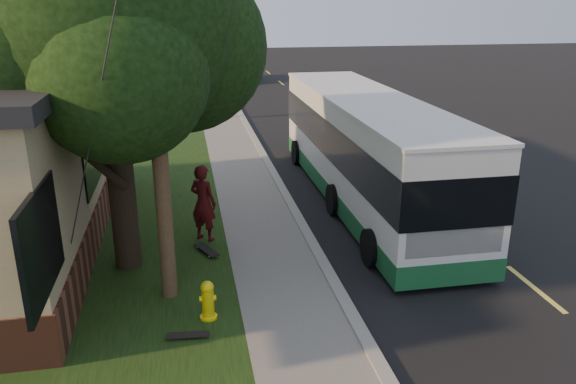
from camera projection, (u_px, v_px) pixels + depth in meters
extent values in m
plane|color=black|center=(346.00, 307.00, 10.74)|extent=(120.00, 120.00, 0.00)
cube|color=black|center=(374.00, 159.00, 20.73)|extent=(8.00, 80.00, 0.01)
cube|color=gray|center=(267.00, 163.00, 20.01)|extent=(0.25, 80.00, 0.12)
cube|color=slate|center=(239.00, 165.00, 19.84)|extent=(2.00, 80.00, 0.08)
cube|color=black|center=(138.00, 170.00, 19.24)|extent=(5.00, 80.00, 0.07)
cylinder|color=yellow|center=(208.00, 304.00, 10.18)|extent=(0.22, 0.22, 0.55)
sphere|color=yellow|center=(207.00, 287.00, 10.06)|extent=(0.24, 0.24, 0.24)
cylinder|color=yellow|center=(208.00, 298.00, 10.13)|extent=(0.30, 0.10, 0.10)
cylinder|color=yellow|center=(208.00, 298.00, 10.13)|extent=(0.10, 0.18, 0.10)
cylinder|color=yellow|center=(209.00, 317.00, 10.26)|extent=(0.32, 0.32, 0.04)
cylinder|color=#473321|center=(152.00, 62.00, 9.60)|extent=(0.30, 0.30, 9.00)
cylinder|color=#2D2D30|center=(94.00, 121.00, 8.68)|extent=(2.52, 3.21, 7.60)
cylinder|color=black|center=(121.00, 178.00, 11.66)|extent=(0.56, 0.56, 4.00)
sphere|color=black|center=(104.00, 17.00, 10.61)|extent=(5.20, 5.20, 5.20)
sphere|color=black|center=(181.00, 46.00, 11.61)|extent=(3.60, 3.60, 3.60)
sphere|color=black|center=(34.00, 35.00, 10.13)|extent=(3.80, 3.80, 3.80)
sphere|color=black|center=(119.00, 73.00, 9.75)|extent=(3.20, 3.20, 3.20)
cylinder|color=black|center=(168.00, 86.00, 26.30)|extent=(0.24, 0.24, 3.30)
cylinder|color=black|center=(165.00, 50.00, 25.76)|extent=(1.38, 0.57, 2.01)
cylinder|color=black|center=(165.00, 50.00, 25.76)|extent=(0.74, 1.21, 1.58)
cylinder|color=black|center=(165.00, 50.00, 25.76)|extent=(0.65, 1.05, 1.95)
cylinder|color=black|center=(165.00, 50.00, 25.76)|extent=(1.28, 0.53, 1.33)
cylinder|color=black|center=(165.00, 50.00, 25.76)|extent=(0.75, 1.21, 1.70)
cylinder|color=black|center=(178.00, 62.00, 37.58)|extent=(0.24, 0.24, 3.03)
cylinder|color=black|center=(177.00, 39.00, 37.08)|extent=(1.38, 0.57, 2.01)
cylinder|color=black|center=(177.00, 39.00, 37.08)|extent=(0.74, 1.21, 1.58)
cylinder|color=black|center=(177.00, 39.00, 37.08)|extent=(0.65, 1.05, 1.95)
cylinder|color=black|center=(177.00, 39.00, 37.08)|extent=(1.28, 0.53, 1.33)
cylinder|color=black|center=(177.00, 39.00, 37.08)|extent=(0.75, 1.21, 1.70)
cylinder|color=#2D2D30|center=(225.00, 39.00, 41.52)|extent=(0.16, 0.16, 5.50)
imported|color=black|center=(224.00, 15.00, 40.95)|extent=(0.18, 0.22, 1.10)
cube|color=silver|center=(366.00, 143.00, 15.87)|extent=(2.33, 11.16, 2.51)
cube|color=#19592E|center=(364.00, 187.00, 16.30)|extent=(2.35, 11.18, 0.51)
cube|color=black|center=(367.00, 137.00, 15.81)|extent=(2.37, 11.20, 1.02)
cube|color=black|center=(457.00, 220.00, 10.76)|extent=(2.03, 0.06, 1.49)
cube|color=yellow|center=(463.00, 156.00, 10.36)|extent=(1.49, 0.06, 0.33)
cube|color=#FFF2CC|center=(418.00, 273.00, 10.98)|extent=(0.23, 0.04, 0.14)
cube|color=#FFF2CC|center=(484.00, 267.00, 11.22)|extent=(0.23, 0.04, 0.14)
cube|color=silver|center=(368.00, 98.00, 15.46)|extent=(2.38, 11.21, 0.08)
cylinder|color=black|center=(371.00, 248.00, 12.29)|extent=(0.26, 0.86, 0.86)
cylinder|color=black|center=(470.00, 240.00, 12.70)|extent=(0.26, 0.86, 0.86)
cylinder|color=black|center=(334.00, 200.00, 15.23)|extent=(0.26, 0.86, 0.86)
cylinder|color=black|center=(415.00, 195.00, 15.63)|extent=(0.26, 0.86, 0.86)
cylinder|color=black|center=(297.00, 153.00, 19.90)|extent=(0.26, 0.86, 0.86)
cylinder|color=black|center=(360.00, 150.00, 20.30)|extent=(0.26, 0.86, 0.86)
imported|color=#450D0F|center=(203.00, 203.00, 13.32)|extent=(0.82, 0.77, 1.87)
cube|color=black|center=(207.00, 249.00, 12.89)|extent=(0.57, 0.88, 0.02)
cylinder|color=silver|center=(213.00, 256.00, 12.67)|extent=(0.20, 0.13, 0.05)
cylinder|color=silver|center=(200.00, 247.00, 13.14)|extent=(0.20, 0.13, 0.05)
cube|color=black|center=(188.00, 335.00, 9.64)|extent=(0.75, 0.24, 0.02)
cylinder|color=silver|center=(203.00, 336.00, 9.67)|extent=(0.06, 0.17, 0.05)
cylinder|color=silver|center=(173.00, 337.00, 9.62)|extent=(0.06, 0.17, 0.05)
imported|color=black|center=(243.00, 69.00, 40.20)|extent=(2.53, 5.00, 1.63)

